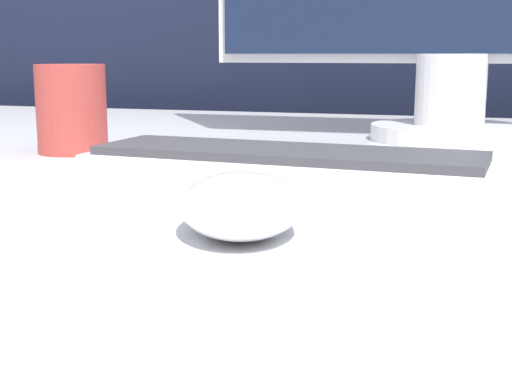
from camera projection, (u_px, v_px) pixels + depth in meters
The scene contains 4 objects.
partition_panel at pixel (408, 141), 1.42m from camera, with size 5.00×0.03×1.43m.
computer_mouse_near at pixel (241, 205), 0.44m from camera, with size 0.10×0.13×0.04m.
keyboard at pixel (286, 162), 0.66m from camera, with size 0.39×0.14×0.02m.
mug at pixel (72, 109), 0.79m from camera, with size 0.08×0.08×0.10m.
Camera 1 is at (0.12, -0.72, 0.89)m, focal length 50.00 mm.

